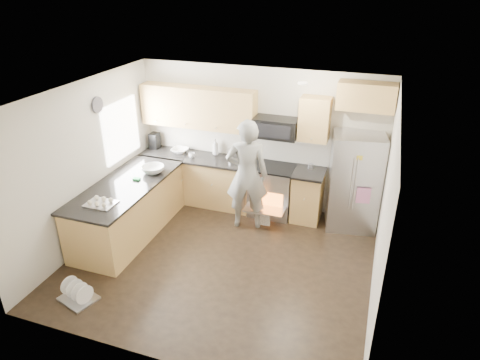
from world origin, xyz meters
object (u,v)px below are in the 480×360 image
at_px(stove_range, 272,179).
at_px(dish_rack, 78,295).
at_px(refrigerator, 354,182).
at_px(person, 247,175).

relative_size(stove_range, dish_rack, 3.15).
bearing_deg(refrigerator, person, -171.30).
relative_size(stove_range, refrigerator, 1.06).
bearing_deg(dish_rack, stove_range, 59.25).
bearing_deg(person, refrigerator, -177.43).
xyz_separation_m(stove_range, dish_rack, (-1.87, -3.15, -0.60)).
xyz_separation_m(stove_range, person, (-0.30, -0.57, 0.30)).
relative_size(stove_range, person, 0.92).
height_order(stove_range, dish_rack, stove_range).
height_order(refrigerator, dish_rack, refrigerator).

